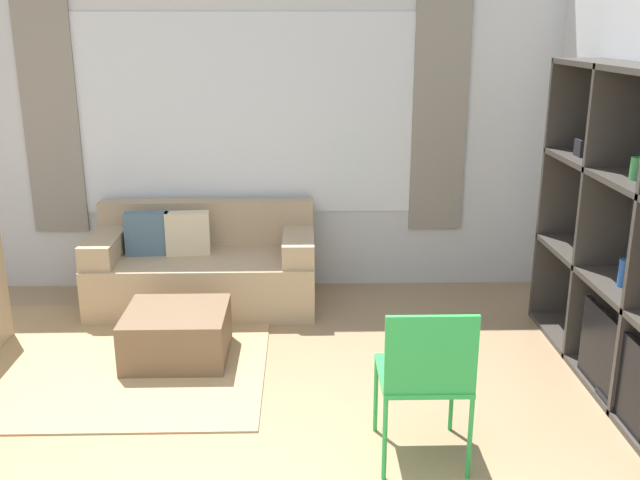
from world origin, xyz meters
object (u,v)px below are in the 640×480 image
Objects in this scene: ottoman at (177,334)px; couch_main at (204,268)px; folding_chair at (426,371)px; shelving_unit at (635,243)px.

couch_main is at bearing 87.00° from ottoman.
folding_chair is at bearing -40.53° from ottoman.
shelving_unit reaches higher than couch_main.
shelving_unit is 1.61m from folding_chair.
couch_main is at bearing 152.25° from shelving_unit.
ottoman is at bearing -93.00° from couch_main.
couch_main is (-2.74, 1.44, -0.63)m from shelving_unit.
shelving_unit is at bearing -9.19° from ottoman.
couch_main is 2.63m from folding_chair.
folding_chair is (1.44, -1.23, 0.35)m from ottoman.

